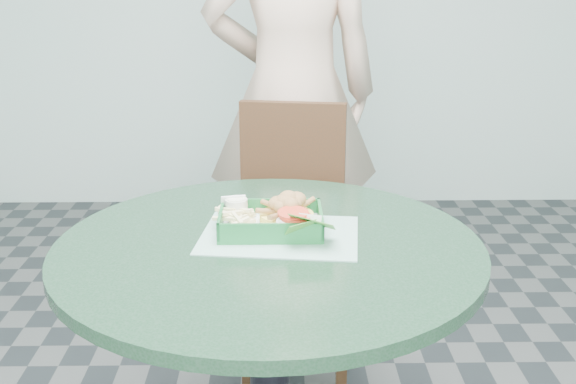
{
  "coord_description": "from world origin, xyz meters",
  "views": [
    {
      "loc": [
        0.02,
        -1.43,
        1.37
      ],
      "look_at": [
        0.05,
        0.1,
        0.86
      ],
      "focal_mm": 42.0,
      "sensor_mm": 36.0,
      "label": 1
    }
  ],
  "objects_px": {
    "food_basket": "(271,233)",
    "sauce_ramekin": "(237,212)",
    "dining_chair": "(293,220)",
    "crab_sandwich": "(287,216)",
    "diner_person": "(293,37)",
    "cafe_table": "(269,316)"
  },
  "relations": [
    {
      "from": "dining_chair",
      "to": "crab_sandwich",
      "type": "height_order",
      "value": "dining_chair"
    },
    {
      "from": "sauce_ramekin",
      "to": "crab_sandwich",
      "type": "bearing_deg",
      "value": -15.05
    },
    {
      "from": "food_basket",
      "to": "sauce_ramekin",
      "type": "bearing_deg",
      "value": 144.92
    },
    {
      "from": "crab_sandwich",
      "to": "sauce_ramekin",
      "type": "height_order",
      "value": "crab_sandwich"
    },
    {
      "from": "diner_person",
      "to": "sauce_ramekin",
      "type": "bearing_deg",
      "value": 75.48
    },
    {
      "from": "food_basket",
      "to": "crab_sandwich",
      "type": "relative_size",
      "value": 1.86
    },
    {
      "from": "food_basket",
      "to": "sauce_ramekin",
      "type": "xyz_separation_m",
      "value": [
        -0.08,
        0.06,
        0.03
      ]
    },
    {
      "from": "dining_chair",
      "to": "crab_sandwich",
      "type": "bearing_deg",
      "value": -83.89
    },
    {
      "from": "food_basket",
      "to": "sauce_ramekin",
      "type": "height_order",
      "value": "sauce_ramekin"
    },
    {
      "from": "crab_sandwich",
      "to": "food_basket",
      "type": "bearing_deg",
      "value": -145.26
    },
    {
      "from": "crab_sandwich",
      "to": "sauce_ramekin",
      "type": "bearing_deg",
      "value": 164.95
    },
    {
      "from": "food_basket",
      "to": "crab_sandwich",
      "type": "xyz_separation_m",
      "value": [
        0.04,
        0.03,
        0.03
      ]
    },
    {
      "from": "cafe_table",
      "to": "sauce_ramekin",
      "type": "bearing_deg",
      "value": 122.2
    },
    {
      "from": "crab_sandwich",
      "to": "sauce_ramekin",
      "type": "relative_size",
      "value": 2.37
    },
    {
      "from": "sauce_ramekin",
      "to": "diner_person",
      "type": "bearing_deg",
      "value": 80.75
    },
    {
      "from": "cafe_table",
      "to": "food_basket",
      "type": "relative_size",
      "value": 4.04
    },
    {
      "from": "crab_sandwich",
      "to": "cafe_table",
      "type": "bearing_deg",
      "value": -114.39
    },
    {
      "from": "cafe_table",
      "to": "food_basket",
      "type": "distance_m",
      "value": 0.2
    },
    {
      "from": "diner_person",
      "to": "sauce_ramekin",
      "type": "height_order",
      "value": "diner_person"
    },
    {
      "from": "dining_chair",
      "to": "diner_person",
      "type": "relative_size",
      "value": 0.41
    },
    {
      "from": "sauce_ramekin",
      "to": "food_basket",
      "type": "bearing_deg",
      "value": -35.08
    },
    {
      "from": "dining_chair",
      "to": "food_basket",
      "type": "distance_m",
      "value": 0.75
    }
  ]
}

